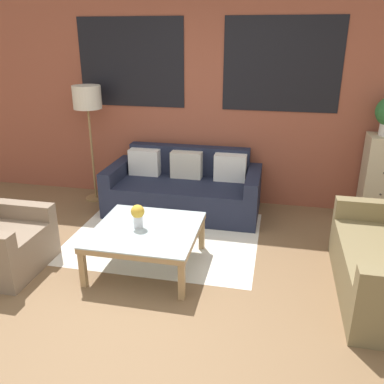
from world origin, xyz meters
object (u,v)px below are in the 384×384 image
(couch_dark, at_px, (184,189))
(coffee_table, at_px, (146,234))
(drawer_cabinet, at_px, (379,179))
(floor_lamp, at_px, (87,103))
(flower_vase, at_px, (138,214))

(couch_dark, xyz_separation_m, coffee_table, (-0.04, -1.41, 0.07))
(drawer_cabinet, bearing_deg, couch_dark, -174.54)
(couch_dark, relative_size, floor_lamp, 1.24)
(couch_dark, relative_size, flower_vase, 8.16)
(drawer_cabinet, xyz_separation_m, flower_vase, (-2.47, -1.63, 0.02))
(floor_lamp, height_order, drawer_cabinet, floor_lamp)
(couch_dark, xyz_separation_m, drawer_cabinet, (2.35, 0.22, 0.24))
(drawer_cabinet, relative_size, flower_vase, 4.50)
(couch_dark, height_order, floor_lamp, floor_lamp)
(floor_lamp, relative_size, flower_vase, 6.57)
(drawer_cabinet, distance_m, flower_vase, 2.96)
(couch_dark, relative_size, coffee_table, 1.94)
(couch_dark, xyz_separation_m, flower_vase, (-0.12, -1.41, 0.26))
(coffee_table, height_order, flower_vase, flower_vase)
(drawer_cabinet, bearing_deg, floor_lamp, -178.51)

